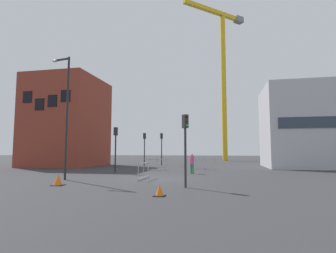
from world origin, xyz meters
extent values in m
plane|color=#333335|center=(0.00, 0.00, 0.00)|extent=(160.00, 160.00, 0.00)
cube|color=brown|center=(-14.23, 11.64, 5.35)|extent=(7.77, 8.38, 10.69)
cube|color=black|center=(-16.56, 7.42, 7.75)|extent=(1.10, 0.06, 1.30)
cube|color=black|center=(-15.00, 7.42, 6.87)|extent=(1.10, 0.06, 1.30)
cube|color=black|center=(-13.45, 7.42, 7.20)|extent=(1.10, 0.06, 1.30)
cube|color=black|center=(-11.89, 7.42, 7.67)|extent=(1.10, 0.06, 1.30)
cube|color=#B7B7BC|center=(13.83, 14.19, 4.50)|extent=(9.45, 7.97, 9.00)
cube|color=#2D3847|center=(13.83, 10.16, 4.59)|extent=(7.94, 0.08, 1.10)
cylinder|color=gold|center=(4.86, 31.91, 13.71)|extent=(0.90, 0.90, 27.42)
cube|color=gold|center=(3.15, 30.37, 27.82)|extent=(10.22, 9.34, 0.70)
cube|color=slate|center=(7.98, 34.74, 27.82)|extent=(2.14, 2.10, 1.10)
cylinder|color=#232326|center=(-5.55, -2.01, 4.06)|extent=(0.14, 0.14, 8.12)
cube|color=#232326|center=(-6.14, -1.90, 8.02)|extent=(1.21, 0.31, 0.10)
ellipsoid|color=silver|center=(-6.74, -1.79, 8.00)|extent=(0.44, 0.24, 0.16)
cylinder|color=#2D2D30|center=(-4.82, 13.19, 1.63)|extent=(0.12, 0.12, 3.27)
cube|color=#2D2D30|center=(-4.82, 13.19, 3.62)|extent=(0.31, 0.34, 0.70)
sphere|color=#390605|center=(-4.77, 13.36, 3.84)|extent=(0.11, 0.11, 0.11)
sphere|color=#F2A514|center=(-4.77, 13.36, 3.62)|extent=(0.11, 0.11, 0.11)
sphere|color=#07330F|center=(-4.77, 13.36, 3.40)|extent=(0.11, 0.11, 0.11)
cylinder|color=#2D2D30|center=(2.53, -3.96, 1.52)|extent=(0.12, 0.12, 3.04)
cube|color=#2D2D30|center=(2.53, -3.96, 3.39)|extent=(0.36, 0.37, 0.70)
sphere|color=#390605|center=(2.65, -4.09, 3.61)|extent=(0.11, 0.11, 0.11)
sphere|color=#3C2905|center=(2.65, -4.09, 3.39)|extent=(0.11, 0.11, 0.11)
sphere|color=green|center=(2.65, -4.09, 3.17)|extent=(0.11, 0.11, 0.11)
cylinder|color=#232326|center=(-3.19, 15.33, 1.68)|extent=(0.12, 0.12, 3.37)
cube|color=#232326|center=(-3.19, 15.33, 3.72)|extent=(0.31, 0.28, 0.70)
sphere|color=#390605|center=(-3.36, 15.30, 3.94)|extent=(0.11, 0.11, 0.11)
sphere|color=#3C2905|center=(-3.36, 15.30, 3.72)|extent=(0.11, 0.11, 0.11)
sphere|color=green|center=(-3.36, 15.30, 3.50)|extent=(0.11, 0.11, 0.11)
cylinder|color=#232326|center=(-4.54, 3.71, 1.58)|extent=(0.12, 0.12, 3.16)
cube|color=#232326|center=(-4.54, 3.71, 3.51)|extent=(0.28, 0.24, 0.70)
sphere|color=red|center=(-4.71, 3.71, 3.73)|extent=(0.11, 0.11, 0.11)
sphere|color=#3C2905|center=(-4.71, 3.71, 3.51)|extent=(0.11, 0.11, 0.11)
sphere|color=#07330F|center=(-4.71, 3.71, 3.29)|extent=(0.11, 0.11, 0.11)
cylinder|color=#2D844C|center=(2.05, 3.95, 0.39)|extent=(0.14, 0.14, 0.77)
cylinder|color=#2D844C|center=(1.88, 4.05, 0.39)|extent=(0.14, 0.14, 0.77)
cylinder|color=#D14C8C|center=(1.97, 4.00, 1.09)|extent=(0.34, 0.34, 0.64)
sphere|color=tan|center=(1.97, 4.00, 1.52)|extent=(0.21, 0.21, 0.21)
cube|color=#9EA0A5|center=(2.73, 8.79, 1.05)|extent=(2.01, 0.27, 0.06)
cube|color=#9EA0A5|center=(2.73, 8.79, 0.10)|extent=(2.01, 0.27, 0.06)
cylinder|color=#9EA0A5|center=(1.83, 8.88, 0.53)|extent=(0.04, 0.04, 1.05)
cylinder|color=#9EA0A5|center=(2.73, 8.79, 0.53)|extent=(0.04, 0.04, 1.05)
cylinder|color=#9EA0A5|center=(3.63, 8.69, 0.53)|extent=(0.04, 0.04, 1.05)
cube|color=#9EA0A5|center=(-0.71, -0.62, 1.05)|extent=(0.11, 2.32, 0.06)
cube|color=#9EA0A5|center=(-0.71, -0.62, 0.10)|extent=(0.11, 2.32, 0.06)
cylinder|color=#9EA0A5|center=(-0.73, -1.67, 0.53)|extent=(0.04, 0.04, 1.05)
cylinder|color=#9EA0A5|center=(-0.71, -0.62, 0.53)|extent=(0.04, 0.04, 1.05)
cylinder|color=#9EA0A5|center=(-0.68, 0.42, 0.53)|extent=(0.04, 0.04, 1.05)
cube|color=#9EA0A5|center=(-1.63, 6.71, 1.05)|extent=(1.99, 0.36, 0.06)
cube|color=#9EA0A5|center=(-1.63, 6.71, 0.10)|extent=(1.99, 0.36, 0.06)
cylinder|color=#9EA0A5|center=(-2.52, 6.58, 0.53)|extent=(0.04, 0.04, 1.05)
cylinder|color=#9EA0A5|center=(-1.63, 6.71, 0.53)|extent=(0.04, 0.04, 1.05)
cylinder|color=#9EA0A5|center=(-0.74, 6.85, 0.53)|extent=(0.04, 0.04, 1.05)
cube|color=black|center=(-4.33, -4.51, 0.01)|extent=(0.61, 0.61, 0.03)
cone|color=orange|center=(-4.33, -4.51, 0.31)|extent=(0.47, 0.47, 0.62)
cube|color=black|center=(1.82, -6.64, 0.01)|extent=(0.48, 0.48, 0.03)
cone|color=orange|center=(1.82, -6.64, 0.24)|extent=(0.37, 0.37, 0.49)
camera|label=1|loc=(4.41, -17.44, 1.89)|focal=28.18mm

